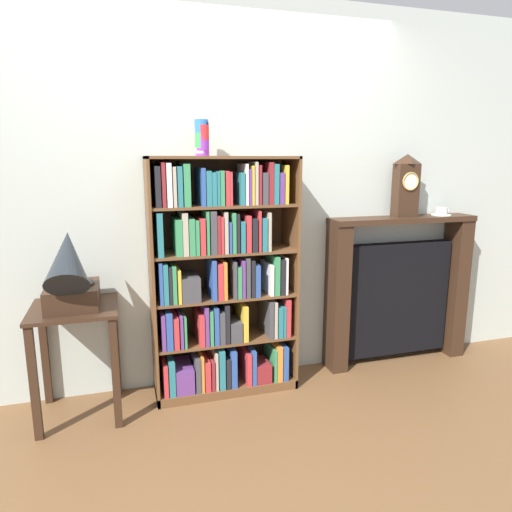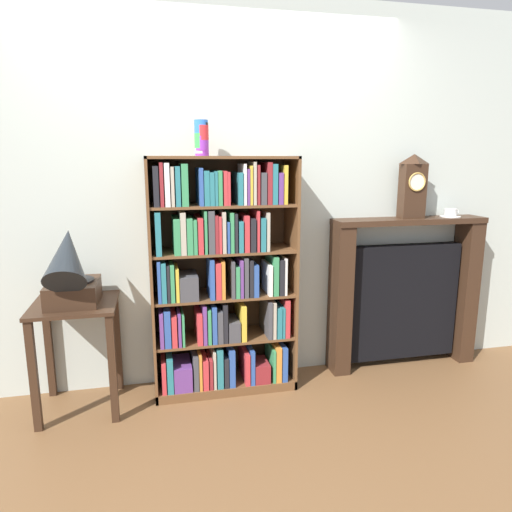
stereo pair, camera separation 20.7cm
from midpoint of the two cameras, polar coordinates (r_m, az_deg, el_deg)
ground_plane at (r=3.26m, az=-5.26°, el=-16.85°), size 8.12×6.40×0.02m
wall_back at (r=3.23m, az=-2.86°, el=7.32°), size 5.12×0.08×2.60m
bookshelf at (r=3.06m, az=-6.23°, el=-3.35°), size 0.95×0.33×1.58m
cup_stack at (r=2.96m, az=-8.76°, el=14.24°), size 0.09×0.09×0.22m
side_table_left at (r=3.05m, az=-23.21°, el=-9.09°), size 0.50×0.49×0.70m
gramophone at (r=2.87m, az=-24.01°, el=-2.10°), size 0.29×0.51×0.53m
fireplace_mantel at (r=3.70m, az=15.51°, el=-4.25°), size 1.15×0.22×1.14m
mantel_clock at (r=3.55m, az=16.48°, el=8.34°), size 0.17×0.11×0.46m
teacup_with_saucer at (r=3.76m, az=20.50°, el=5.14°), size 0.15×0.15×0.06m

